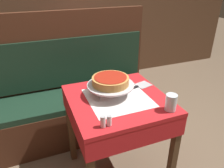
{
  "coord_description": "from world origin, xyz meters",
  "views": [
    {
      "loc": [
        -0.55,
        -1.27,
        1.59
      ],
      "look_at": [
        -0.03,
        0.04,
        0.88
      ],
      "focal_mm": 35.0,
      "sensor_mm": 36.0,
      "label": 1
    }
  ],
  "objects_px": {
    "pepper_shaker": "(109,121)",
    "water_glass_near": "(171,102)",
    "dining_table_front": "(118,111)",
    "booth_bench": "(76,103)",
    "salt_shaker": "(103,122)",
    "dining_table_rear": "(86,49)",
    "condiment_caddy": "(78,36)",
    "pizza_pan_stand": "(111,85)",
    "deep_dish_pizza": "(110,81)",
    "pizza_server": "(136,87)"
  },
  "relations": [
    {
      "from": "pepper_shaker",
      "to": "water_glass_near",
      "type": "bearing_deg",
      "value": 0.74
    },
    {
      "from": "water_glass_near",
      "to": "dining_table_front",
      "type": "bearing_deg",
      "value": 133.42
    },
    {
      "from": "booth_bench",
      "to": "water_glass_near",
      "type": "xyz_separation_m",
      "value": [
        0.43,
        -1.0,
        0.47
      ]
    },
    {
      "from": "salt_shaker",
      "to": "pepper_shaker",
      "type": "xyz_separation_m",
      "value": [
        0.04,
        0.0,
        -0.0
      ]
    },
    {
      "from": "dining_table_rear",
      "to": "condiment_caddy",
      "type": "xyz_separation_m",
      "value": [
        -0.08,
        0.08,
        0.16
      ]
    },
    {
      "from": "water_glass_near",
      "to": "salt_shaker",
      "type": "height_order",
      "value": "water_glass_near"
    },
    {
      "from": "pizza_pan_stand",
      "to": "deep_dish_pizza",
      "type": "xyz_separation_m",
      "value": [
        0.0,
        -0.0,
        0.04
      ]
    },
    {
      "from": "pizza_server",
      "to": "pizza_pan_stand",
      "type": "bearing_deg",
      "value": -173.81
    },
    {
      "from": "dining_table_rear",
      "to": "condiment_caddy",
      "type": "distance_m",
      "value": 0.2
    },
    {
      "from": "dining_table_front",
      "to": "condiment_caddy",
      "type": "bearing_deg",
      "value": 85.84
    },
    {
      "from": "water_glass_near",
      "to": "pepper_shaker",
      "type": "bearing_deg",
      "value": -179.26
    },
    {
      "from": "dining_table_rear",
      "to": "pizza_pan_stand",
      "type": "relative_size",
      "value": 2.23
    },
    {
      "from": "pizza_server",
      "to": "booth_bench",
      "type": "bearing_deg",
      "value": 120.41
    },
    {
      "from": "water_glass_near",
      "to": "pepper_shaker",
      "type": "relative_size",
      "value": 1.68
    },
    {
      "from": "dining_table_rear",
      "to": "pizza_pan_stand",
      "type": "xyz_separation_m",
      "value": [
        -0.23,
        -1.54,
        0.2
      ]
    },
    {
      "from": "pizza_server",
      "to": "water_glass_near",
      "type": "bearing_deg",
      "value": -80.06
    },
    {
      "from": "booth_bench",
      "to": "pizza_server",
      "type": "height_order",
      "value": "booth_bench"
    },
    {
      "from": "deep_dish_pizza",
      "to": "pepper_shaker",
      "type": "bearing_deg",
      "value": -112.57
    },
    {
      "from": "water_glass_near",
      "to": "pepper_shaker",
      "type": "xyz_separation_m",
      "value": [
        -0.44,
        -0.01,
        -0.02
      ]
    },
    {
      "from": "dining_table_rear",
      "to": "pizza_server",
      "type": "relative_size",
      "value": 2.43
    },
    {
      "from": "booth_bench",
      "to": "pizza_server",
      "type": "relative_size",
      "value": 5.21
    },
    {
      "from": "pizza_pan_stand",
      "to": "dining_table_front",
      "type": "bearing_deg",
      "value": -64.66
    },
    {
      "from": "pizza_server",
      "to": "water_glass_near",
      "type": "distance_m",
      "value": 0.38
    },
    {
      "from": "booth_bench",
      "to": "deep_dish_pizza",
      "type": "distance_m",
      "value": 0.86
    },
    {
      "from": "salt_shaker",
      "to": "dining_table_rear",
      "type": "bearing_deg",
      "value": 77.64
    },
    {
      "from": "booth_bench",
      "to": "pepper_shaker",
      "type": "distance_m",
      "value": 1.1
    },
    {
      "from": "pizza_pan_stand",
      "to": "salt_shaker",
      "type": "bearing_deg",
      "value": -117.79
    },
    {
      "from": "dining_table_rear",
      "to": "condiment_caddy",
      "type": "height_order",
      "value": "condiment_caddy"
    },
    {
      "from": "condiment_caddy",
      "to": "dining_table_front",
      "type": "bearing_deg",
      "value": -94.16
    },
    {
      "from": "dining_table_front",
      "to": "water_glass_near",
      "type": "relative_size",
      "value": 6.84
    },
    {
      "from": "dining_table_front",
      "to": "salt_shaker",
      "type": "distance_m",
      "value": 0.39
    },
    {
      "from": "pepper_shaker",
      "to": "condiment_caddy",
      "type": "xyz_separation_m",
      "value": [
        0.3,
        1.97,
        0.01
      ]
    },
    {
      "from": "condiment_caddy",
      "to": "deep_dish_pizza",
      "type": "bearing_deg",
      "value": -95.44
    },
    {
      "from": "water_glass_near",
      "to": "condiment_caddy",
      "type": "relative_size",
      "value": 0.64
    },
    {
      "from": "dining_table_front",
      "to": "pizza_server",
      "type": "height_order",
      "value": "pizza_server"
    },
    {
      "from": "pizza_pan_stand",
      "to": "pizza_server",
      "type": "relative_size",
      "value": 1.09
    },
    {
      "from": "dining_table_front",
      "to": "pizza_pan_stand",
      "type": "relative_size",
      "value": 2.23
    },
    {
      "from": "pizza_pan_stand",
      "to": "pepper_shaker",
      "type": "bearing_deg",
      "value": -112.57
    },
    {
      "from": "pizza_server",
      "to": "condiment_caddy",
      "type": "xyz_separation_m",
      "value": [
        -0.07,
        1.6,
        0.03
      ]
    },
    {
      "from": "dining_table_front",
      "to": "pizza_server",
      "type": "distance_m",
      "value": 0.25
    },
    {
      "from": "deep_dish_pizza",
      "to": "condiment_caddy",
      "type": "bearing_deg",
      "value": 84.56
    },
    {
      "from": "pizza_pan_stand",
      "to": "pizza_server",
      "type": "bearing_deg",
      "value": 6.19
    },
    {
      "from": "booth_bench",
      "to": "salt_shaker",
      "type": "bearing_deg",
      "value": -92.46
    },
    {
      "from": "booth_bench",
      "to": "condiment_caddy",
      "type": "xyz_separation_m",
      "value": [
        0.3,
        0.97,
        0.46
      ]
    },
    {
      "from": "dining_table_front",
      "to": "condiment_caddy",
      "type": "relative_size",
      "value": 4.37
    },
    {
      "from": "deep_dish_pizza",
      "to": "salt_shaker",
      "type": "xyz_separation_m",
      "value": [
        -0.18,
        -0.35,
        -0.08
      ]
    },
    {
      "from": "condiment_caddy",
      "to": "pizza_server",
      "type": "bearing_deg",
      "value": -87.33
    },
    {
      "from": "booth_bench",
      "to": "dining_table_rear",
      "type": "bearing_deg",
      "value": 67.3
    },
    {
      "from": "dining_table_front",
      "to": "pizza_pan_stand",
      "type": "distance_m",
      "value": 0.2
    },
    {
      "from": "dining_table_rear",
      "to": "water_glass_near",
      "type": "distance_m",
      "value": 1.9
    }
  ]
}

